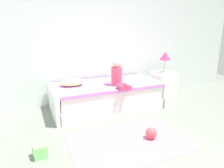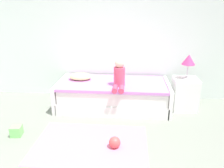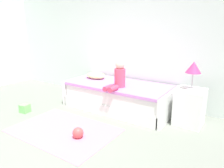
# 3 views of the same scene
# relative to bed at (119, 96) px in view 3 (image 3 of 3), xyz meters

# --- Properties ---
(ground_plane) EXTENTS (9.20, 9.20, 0.00)m
(ground_plane) POSITION_rel_bed_xyz_m (0.00, -2.00, -0.25)
(ground_plane) COLOR gray
(wall_rear) EXTENTS (7.20, 0.10, 2.90)m
(wall_rear) POSITION_rel_bed_xyz_m (0.00, 0.60, 1.20)
(wall_rear) COLOR silver
(wall_rear) RESTS_ON ground
(bed) EXTENTS (2.11, 1.00, 0.50)m
(bed) POSITION_rel_bed_xyz_m (0.00, 0.00, 0.00)
(bed) COLOR white
(bed) RESTS_ON ground
(nightstand) EXTENTS (0.44, 0.44, 0.60)m
(nightstand) POSITION_rel_bed_xyz_m (1.35, 0.02, 0.05)
(nightstand) COLOR white
(nightstand) RESTS_ON ground
(table_lamp) EXTENTS (0.24, 0.24, 0.45)m
(table_lamp) POSITION_rel_bed_xyz_m (1.35, 0.02, 0.69)
(table_lamp) COLOR silver
(table_lamp) RESTS_ON nightstand
(child_figure) EXTENTS (0.20, 0.51, 0.50)m
(child_figure) POSITION_rel_bed_xyz_m (0.13, -0.23, 0.46)
(child_figure) COLOR #E04C6B
(child_figure) RESTS_ON bed
(pillow) EXTENTS (0.44, 0.30, 0.13)m
(pillow) POSITION_rel_bed_xyz_m (-0.65, 0.10, 0.32)
(pillow) COLOR #F2E58C
(pillow) RESTS_ON bed
(toy_ball) EXTENTS (0.16, 0.16, 0.16)m
(toy_ball) POSITION_rel_bed_xyz_m (0.13, -1.35, -0.16)
(toy_ball) COLOR #E54C4C
(toy_ball) RESTS_ON ground
(area_rug) EXTENTS (1.60, 1.10, 0.01)m
(area_rug) POSITION_rel_bed_xyz_m (-0.21, -1.30, -0.24)
(area_rug) COLOR pink
(area_rug) RESTS_ON ground
(toy_block) EXTENTS (0.17, 0.17, 0.16)m
(toy_block) POSITION_rel_bed_xyz_m (-1.37, -1.18, -0.17)
(toy_block) COLOR #7FD872
(toy_block) RESTS_ON ground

